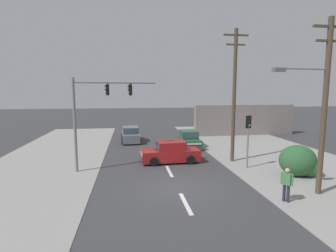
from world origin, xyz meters
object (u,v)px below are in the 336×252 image
(utility_pole_foreground_right, at_px, (322,102))
(sedan_oncoming_mid, at_px, (170,153))
(traffic_signal_mast, at_px, (95,107))
(hatchback_receding_far, at_px, (189,140))
(pedestrian_at_kerb, at_px, (287,183))
(pedestal_signal_right_kerb, at_px, (248,133))
(sedan_oncoming_near, at_px, (131,135))
(utility_pole_midground_right, at_px, (234,94))

(utility_pole_foreground_right, height_order, sedan_oncoming_mid, utility_pole_foreground_right)
(traffic_signal_mast, bearing_deg, hatchback_receding_far, 39.16)
(hatchback_receding_far, xyz_separation_m, pedestrian_at_kerb, (1.72, -12.60, 0.22))
(pedestal_signal_right_kerb, relative_size, sedan_oncoming_near, 0.83)
(utility_pole_midground_right, bearing_deg, sedan_oncoming_mid, 175.02)
(pedestal_signal_right_kerb, height_order, pedestrian_at_kerb, pedestal_signal_right_kerb)
(pedestal_signal_right_kerb, distance_m, hatchback_receding_far, 7.71)
(utility_pole_midground_right, relative_size, sedan_oncoming_mid, 2.22)
(utility_pole_midground_right, relative_size, pedestrian_at_kerb, 5.83)
(traffic_signal_mast, bearing_deg, utility_pole_midground_right, 5.15)
(sedan_oncoming_mid, relative_size, sedan_oncoming_near, 1.00)
(traffic_signal_mast, relative_size, hatchback_receding_far, 1.64)
(traffic_signal_mast, bearing_deg, pedestal_signal_right_kerb, -5.63)
(utility_pole_foreground_right, relative_size, sedan_oncoming_near, 2.00)
(pedestal_signal_right_kerb, distance_m, sedan_oncoming_mid, 5.63)
(utility_pole_foreground_right, distance_m, utility_pole_midground_right, 6.86)
(sedan_oncoming_near, bearing_deg, utility_pole_midground_right, -50.11)
(utility_pole_foreground_right, height_order, pedestrian_at_kerb, utility_pole_foreground_right)
(pedestal_signal_right_kerb, bearing_deg, hatchback_receding_far, 108.24)
(hatchback_receding_far, bearing_deg, sedan_oncoming_near, 146.36)
(utility_pole_foreground_right, distance_m, traffic_signal_mast, 12.73)
(utility_pole_midground_right, height_order, hatchback_receding_far, utility_pole_midground_right)
(utility_pole_foreground_right, relative_size, traffic_signal_mast, 1.43)
(utility_pole_midground_right, distance_m, sedan_oncoming_near, 12.31)
(sedan_oncoming_near, bearing_deg, utility_pole_foreground_right, -59.51)
(utility_pole_midground_right, bearing_deg, sedan_oncoming_near, 129.89)
(traffic_signal_mast, xyz_separation_m, pedestal_signal_right_kerb, (9.92, -0.98, -1.73))
(traffic_signal_mast, distance_m, sedan_oncoming_near, 10.55)
(sedan_oncoming_mid, bearing_deg, pedestal_signal_right_kerb, -24.72)
(utility_pole_midground_right, height_order, pedestrian_at_kerb, utility_pole_midground_right)
(pedestal_signal_right_kerb, bearing_deg, traffic_signal_mast, 174.37)
(utility_pole_foreground_right, bearing_deg, traffic_signal_mast, 153.04)
(utility_pole_foreground_right, xyz_separation_m, pedestrian_at_kerb, (-2.05, -0.67, -3.72))
(sedan_oncoming_mid, bearing_deg, hatchback_receding_far, 62.76)
(utility_pole_midground_right, distance_m, traffic_signal_mast, 9.70)
(traffic_signal_mast, height_order, sedan_oncoming_mid, traffic_signal_mast)
(traffic_signal_mast, relative_size, pedestal_signal_right_kerb, 1.69)
(pedestal_signal_right_kerb, height_order, sedan_oncoming_mid, pedestal_signal_right_kerb)
(traffic_signal_mast, height_order, sedan_oncoming_near, traffic_signal_mast)
(utility_pole_midground_right, xyz_separation_m, pedestrian_at_kerb, (-0.33, -7.31, -4.07))
(sedan_oncoming_near, bearing_deg, hatchback_receding_far, -33.64)
(pedestal_signal_right_kerb, relative_size, hatchback_receding_far, 0.97)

